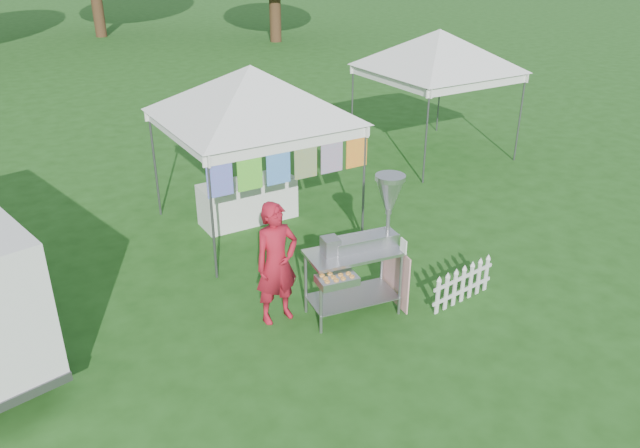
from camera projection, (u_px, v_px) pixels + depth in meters
ground at (363, 313)px, 9.10m from camera, size 120.00×120.00×0.00m
canopy_main at (250, 66)px, 10.52m from camera, size 4.24×4.24×3.45m
canopy_right at (440, 29)px, 14.25m from camera, size 4.24×4.24×3.45m
donut_cart at (368, 237)px, 8.67m from camera, size 1.58×0.98×2.05m
vendor at (277, 263)px, 8.61m from camera, size 0.67×0.46×1.80m
picket_fence at (463, 285)px, 9.27m from camera, size 1.26×0.16×0.56m
display_table at (248, 201)px, 11.83m from camera, size 1.80×0.70×0.80m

